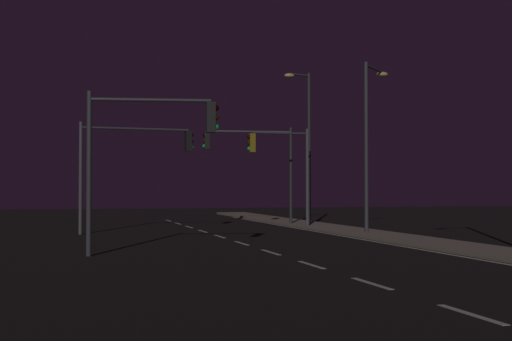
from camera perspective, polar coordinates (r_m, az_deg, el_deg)
name	(u,v)px	position (r m, az deg, el deg)	size (l,w,h in m)	color
ground_plane	(305,263)	(20.38, 3.87, -7.24)	(112.00, 112.00, 0.00)	black
lane_markings_center	(271,252)	(23.71, 1.15, -6.41)	(0.14, 50.00, 0.01)	silver
lane_edge_line	(397,245)	(26.96, 11.00, -5.78)	(0.14, 53.00, 0.01)	silver
traffic_light_near_right	(281,158)	(37.44, 1.98, 1.02)	(3.29, 0.34, 5.02)	#4C4C51
traffic_light_far_right	(133,154)	(34.11, -9.56, 1.27)	(5.31, 0.69, 5.08)	#4C4C51
traffic_light_mid_right	(252,154)	(40.12, -0.31, 1.26)	(4.99, 0.68, 5.31)	#2D3033
traffic_light_far_left	(148,140)	(22.83, -8.45, 2.41)	(4.03, 0.79, 5.07)	#38383D
street_lamp_median	(369,130)	(32.80, 8.85, 3.17)	(1.87, 1.84, 7.50)	#38383D
street_lamp_corner	(306,135)	(40.30, 3.92, 2.81)	(1.65, 0.72, 8.32)	#2D3033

